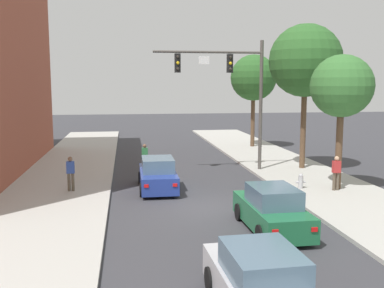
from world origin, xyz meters
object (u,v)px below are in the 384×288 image
at_px(street_tree_nearest, 342,87).
at_px(street_tree_second, 305,61).
at_px(car_lead_blue, 158,175).
at_px(traffic_signal_mast, 231,81).
at_px(car_following_green, 272,210).
at_px(pedestrian_crossing_road, 145,156).
at_px(pedestrian_sidewalk_right_walker, 336,171).
at_px(pedestrian_sidewalk_left_walker, 71,172).
at_px(car_third_silver, 260,285).
at_px(fire_hydrant, 301,181).
at_px(street_tree_third, 254,78).

relative_size(street_tree_nearest, street_tree_second, 0.75).
bearing_deg(street_tree_nearest, car_lead_blue, 169.57).
distance_m(traffic_signal_mast, car_following_green, 11.42).
distance_m(traffic_signal_mast, pedestrian_crossing_road, 6.72).
height_order(car_lead_blue, pedestrian_sidewalk_right_walker, pedestrian_sidewalk_right_walker).
relative_size(pedestrian_sidewalk_left_walker, street_tree_nearest, 0.26).
relative_size(car_following_green, street_tree_second, 0.50).
bearing_deg(car_third_silver, pedestrian_crossing_road, 96.03).
distance_m(fire_hydrant, street_tree_nearest, 4.86).
relative_size(fire_hydrant, street_tree_nearest, 0.11).
xyz_separation_m(car_third_silver, pedestrian_sidewalk_right_walker, (6.93, 10.33, 0.34)).
xyz_separation_m(traffic_signal_mast, fire_hydrant, (2.27, -5.07, -4.82)).
xyz_separation_m(traffic_signal_mast, car_following_green, (-0.99, -10.41, -4.61)).
bearing_deg(fire_hydrant, car_lead_blue, 168.60).
relative_size(traffic_signal_mast, car_following_green, 1.76).
relative_size(pedestrian_crossing_road, fire_hydrant, 2.28).
bearing_deg(fire_hydrant, pedestrian_sidewalk_right_walker, -22.39).
bearing_deg(street_tree_nearest, pedestrian_sidewalk_left_walker, 174.12).
xyz_separation_m(car_following_green, street_tree_second, (5.43, 10.40, 5.77)).
xyz_separation_m(car_lead_blue, car_following_green, (3.55, -6.71, 0.00)).
relative_size(traffic_signal_mast, car_third_silver, 1.75).
bearing_deg(street_tree_second, traffic_signal_mast, 179.98).
relative_size(fire_hydrant, street_tree_third, 0.10).
bearing_deg(car_lead_blue, pedestrian_sidewalk_left_walker, -176.19).
xyz_separation_m(car_lead_blue, fire_hydrant, (6.81, -1.37, -0.22)).
height_order(fire_hydrant, street_tree_nearest, street_tree_nearest).
height_order(car_third_silver, pedestrian_sidewalk_left_walker, pedestrian_sidewalk_left_walker).
height_order(car_following_green, car_third_silver, same).
distance_m(traffic_signal_mast, street_tree_third, 10.37).
distance_m(traffic_signal_mast, car_third_silver, 16.96).
height_order(car_lead_blue, pedestrian_sidewalk_left_walker, pedestrian_sidewalk_left_walker).
bearing_deg(car_following_green, street_tree_second, 62.46).
height_order(car_following_green, street_tree_nearest, street_tree_nearest).
relative_size(car_third_silver, pedestrian_sidewalk_left_walker, 2.62).
relative_size(car_lead_blue, pedestrian_crossing_road, 2.59).
xyz_separation_m(car_lead_blue, car_third_silver, (1.38, -12.32, 0.00)).
bearing_deg(car_third_silver, street_tree_third, 74.09).
xyz_separation_m(car_following_green, fire_hydrant, (3.27, 5.34, -0.22)).
height_order(pedestrian_sidewalk_right_walker, street_tree_nearest, street_tree_nearest).
distance_m(pedestrian_sidewalk_right_walker, street_tree_third, 15.87).
bearing_deg(traffic_signal_mast, street_tree_third, 66.59).
bearing_deg(pedestrian_sidewalk_right_walker, car_lead_blue, 166.53).
bearing_deg(street_tree_third, car_third_silver, -105.91).
xyz_separation_m(car_lead_blue, street_tree_third, (8.66, 13.20, 4.93)).
distance_m(car_lead_blue, car_following_green, 7.59).
distance_m(traffic_signal_mast, car_lead_blue, 7.45).
relative_size(car_following_green, street_tree_nearest, 0.67).
bearing_deg(car_third_silver, car_following_green, 68.87).
height_order(pedestrian_sidewalk_left_walker, street_tree_third, street_tree_third).
bearing_deg(street_tree_second, fire_hydrant, -113.11).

